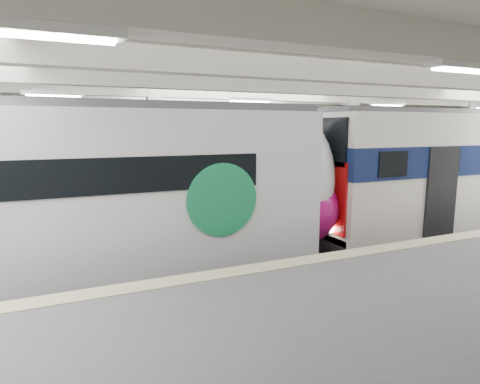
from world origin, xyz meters
name	(u,v)px	position (x,y,z in m)	size (l,w,h in m)	color
station_hall	(312,158)	(0.00, -1.74, 3.24)	(36.00, 24.00, 5.75)	black
modern_emu	(113,197)	(-4.77, 0.00, 2.28)	(14.48, 2.99, 4.64)	white
older_rer	(472,169)	(8.50, 0.00, 2.43)	(14.12, 3.12, 4.63)	white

